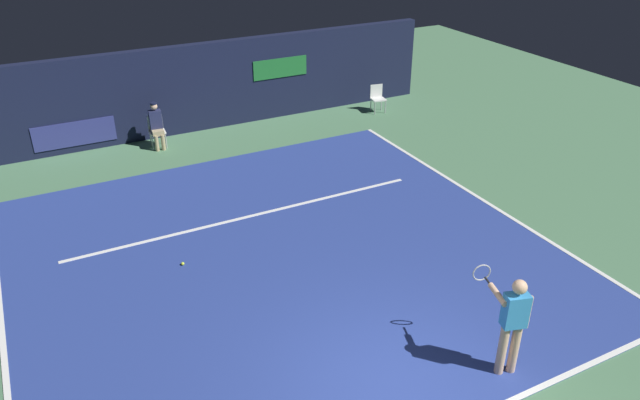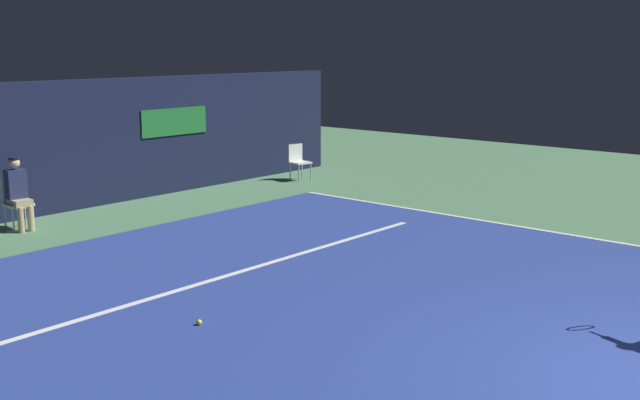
# 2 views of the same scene
# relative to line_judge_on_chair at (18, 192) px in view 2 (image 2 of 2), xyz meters

# --- Properties ---
(ground_plane) EXTENTS (32.79, 32.79, 0.00)m
(ground_plane) POSITION_rel_line_judge_on_chair_xyz_m (0.81, -6.81, -0.69)
(ground_plane) COLOR #4C7A56
(court_surface) EXTENTS (10.57, 10.37, 0.01)m
(court_surface) POSITION_rel_line_judge_on_chair_xyz_m (0.81, -6.81, -0.68)
(court_surface) COLOR navy
(court_surface) RESTS_ON ground
(line_sideline_left) EXTENTS (0.10, 10.37, 0.01)m
(line_sideline_left) POSITION_rel_line_judge_on_chair_xyz_m (6.05, -6.81, -0.67)
(line_sideline_left) COLOR white
(line_sideline_left) RESTS_ON court_surface
(line_service) EXTENTS (8.25, 0.10, 0.01)m
(line_service) POSITION_rel_line_judge_on_chair_xyz_m (0.81, -4.99, -0.67)
(line_service) COLOR white
(line_service) RESTS_ON court_surface
(back_wall) EXTENTS (16.76, 0.33, 2.60)m
(back_wall) POSITION_rel_line_judge_on_chair_xyz_m (0.81, 0.86, 0.61)
(back_wall) COLOR #141933
(back_wall) RESTS_ON ground
(line_judge_on_chair) EXTENTS (0.47, 0.55, 1.32)m
(line_judge_on_chair) POSITION_rel_line_judge_on_chair_xyz_m (0.00, 0.00, 0.00)
(line_judge_on_chair) COLOR white
(line_judge_on_chair) RESTS_ON ground
(courtside_chair_near) EXTENTS (0.50, 0.48, 0.88)m
(courtside_chair_near) POSITION_rel_line_judge_on_chair_xyz_m (7.17, -0.30, -0.18)
(courtside_chair_near) COLOR white
(courtside_chair_near) RESTS_ON ground
(tennis_ball) EXTENTS (0.07, 0.07, 0.07)m
(tennis_ball) POSITION_rel_line_judge_on_chair_xyz_m (-1.12, -6.22, -0.64)
(tennis_ball) COLOR #CCE033
(tennis_ball) RESTS_ON court_surface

